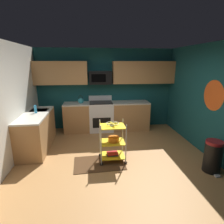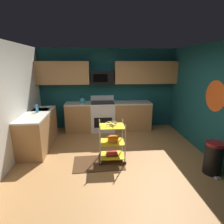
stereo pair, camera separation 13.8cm
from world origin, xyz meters
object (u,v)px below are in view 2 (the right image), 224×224
Objects in this scene: kettle at (83,101)px; book_stack at (112,154)px; trash_can at (213,158)px; rolling_cart at (112,142)px; microwave at (102,78)px; dish_soap_bottle at (37,108)px; oven_range at (103,116)px; fruit_bowl at (112,124)px; mixing_bowl_large at (113,139)px.

book_stack is at bearing -69.15° from kettle.
kettle is 0.40× the size of trash_can.
book_stack is at bearing -45.00° from rolling_cart.
microwave is 0.95m from kettle.
kettle is 1.51m from dish_soap_bottle.
kettle is (-0.63, -0.00, 0.52)m from oven_range.
oven_range is 1.20× the size of rolling_cart.
kettle reaches higher than rolling_cart.
microwave reaches higher than rolling_cart.
fruit_bowl is 2.15m from kettle.
rolling_cart is 2.15m from dish_soap_bottle.
trash_can is at bearing -18.73° from fruit_bowl.
book_stack is (-0.03, 0.00, -0.36)m from mixing_bowl_large.
kettle reaches higher than book_stack.
book_stack is at bearing 180.00° from mixing_bowl_large.
mixing_bowl_large is at bearing 0.00° from fruit_bowl.
book_stack is 1.34× the size of dish_soap_bottle.
fruit_bowl is 1.08× the size of mixing_bowl_large.
fruit_bowl is 0.41× the size of trash_can.
book_stack is 1.01× the size of kettle.
rolling_cart is at bearing -86.26° from oven_range.
fruit_bowl reaches higher than book_stack.
kettle is at bearing 111.48° from mixing_bowl_large.
oven_range is at bearing -89.74° from microwave.
fruit_bowl is at bearing -69.15° from kettle.
microwave is 3.73m from trash_can.
oven_range is 4.17× the size of kettle.
rolling_cart reaches higher than trash_can.
mixing_bowl_large is at bearing -27.01° from dish_soap_bottle.
microwave is 2.57× the size of fruit_bowl.
microwave reaches higher than dish_soap_bottle.
rolling_cart is at bearing 108.43° from fruit_bowl.
trash_can is (1.93, -0.66, -0.19)m from mixing_bowl_large.
oven_range is 4.37× the size of mixing_bowl_large.
book_stack is 0.41× the size of trash_can.
dish_soap_bottle is 4.19m from trash_can.
microwave reaches higher than kettle.
rolling_cart reaches higher than book_stack.
fruit_bowl is at bearing -27.33° from dish_soap_bottle.
dish_soap_bottle is at bearing 152.67° from fruit_bowl.
kettle is (-0.63, -0.11, -0.70)m from microwave.
microwave is at bearing 93.57° from book_stack.
kettle reaches higher than dish_soap_bottle.
trash_can is (2.09, -2.77, -1.37)m from microwave.
dish_soap_bottle is (-1.85, 0.95, 0.14)m from fruit_bowl.
mixing_bowl_large is (0.03, 0.00, -0.36)m from fruit_bowl.
fruit_bowl is 0.36m from mixing_bowl_large.
dish_soap_bottle is (-1.87, 0.95, 0.50)m from mixing_bowl_large.
fruit_bowl is 1.03× the size of kettle.
mixing_bowl_large is (0.16, -2.11, -1.18)m from microwave.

